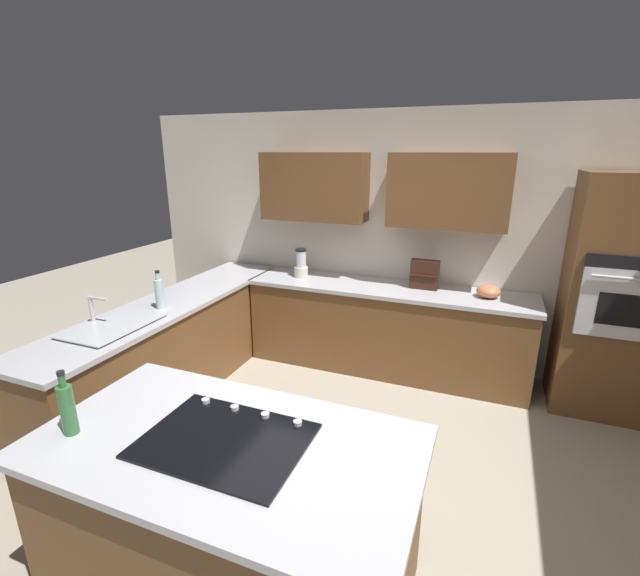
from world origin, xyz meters
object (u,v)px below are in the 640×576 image
at_px(cooktop, 225,440).
at_px(dish_soap_bottle, 160,293).
at_px(oil_bottle, 67,408).
at_px(mixing_bowl, 489,291).
at_px(sink_unit, 112,325).
at_px(blender, 301,265).
at_px(wall_oven, 617,298).
at_px(spice_rack, 425,274).

bearing_deg(cooktop, dish_soap_bottle, -41.23).
xyz_separation_m(dish_soap_bottle, oil_bottle, (-0.81, 1.57, -0.00)).
height_order(cooktop, mixing_bowl, mixing_bowl).
xyz_separation_m(sink_unit, mixing_bowl, (-2.68, -1.84, 0.04)).
bearing_deg(dish_soap_bottle, mixing_bowl, -152.60).
xyz_separation_m(blender, oil_bottle, (-0.09, 2.93, 0.00)).
bearing_deg(wall_oven, mixing_bowl, -1.53).
bearing_deg(cooktop, spice_rack, -99.90).
bearing_deg(blender, mixing_bowl, 180.00).
relative_size(sink_unit, spice_rack, 2.43).
xyz_separation_m(wall_oven, spice_rack, (1.60, -0.08, 0.02)).
distance_m(cooktop, blender, 2.83).
height_order(cooktop, blender, blender).
distance_m(cooktop, spice_rack, 2.81).
xyz_separation_m(mixing_bowl, dish_soap_bottle, (2.62, 1.36, 0.08)).
relative_size(mixing_bowl, spice_rack, 0.75).
height_order(blender, oil_bottle, oil_bottle).
distance_m(cooktop, oil_bottle, 0.77).
xyz_separation_m(wall_oven, oil_bottle, (2.81, 2.90, 0.01)).
xyz_separation_m(wall_oven, cooktop, (2.08, 2.68, -0.12)).
distance_m(wall_oven, dish_soap_bottle, 3.86).
distance_m(spice_rack, dish_soap_bottle, 2.47).
distance_m(blender, dish_soap_bottle, 1.54).
height_order(mixing_bowl, spice_rack, spice_rack).
height_order(wall_oven, mixing_bowl, wall_oven).
relative_size(cooktop, blender, 2.45).
relative_size(sink_unit, oil_bottle, 2.12).
xyz_separation_m(wall_oven, sink_unit, (3.68, 1.81, -0.11)).
height_order(wall_oven, dish_soap_bottle, wall_oven).
xyz_separation_m(sink_unit, cooktop, (-1.60, 0.87, -0.01)).
distance_m(wall_oven, mixing_bowl, 1.00).
distance_m(wall_oven, oil_bottle, 4.04).
bearing_deg(spice_rack, oil_bottle, 67.99).
distance_m(mixing_bowl, oil_bottle, 3.44).
height_order(sink_unit, oil_bottle, oil_bottle).
height_order(wall_oven, spice_rack, wall_oven).
xyz_separation_m(cooktop, oil_bottle, (0.72, 0.22, 0.13)).
bearing_deg(wall_oven, oil_bottle, 45.94).
height_order(wall_oven, blender, wall_oven).
bearing_deg(blender, sink_unit, 67.05).
distance_m(mixing_bowl, dish_soap_bottle, 2.95).
relative_size(cooktop, oil_bottle, 2.30).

